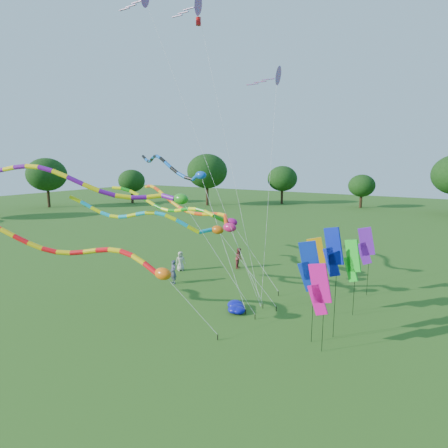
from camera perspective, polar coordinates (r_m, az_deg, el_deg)
The scene contains 20 objects.
ground at distance 20.47m, azimuth -6.12°, elevation -15.41°, with size 160.00×160.00×0.00m, color #245516.
tree_ring at distance 22.95m, azimuth 9.89°, elevation 1.86°, with size 119.79×115.72×9.69m.
tube_kite_red at distance 21.03m, azimuth -19.28°, elevation -4.36°, with size 13.36×3.93×5.88m.
tube_kite_orange at distance 27.72m, azimuth -4.86°, elevation 2.39°, with size 14.38×5.84×7.14m.
tube_kite_purple at distance 21.92m, azimuth -18.24°, elevation 5.53°, with size 14.95×5.91×9.06m.
tube_kite_blue at distance 26.74m, azimuth -7.92°, elevation 8.62°, with size 12.79×5.73×9.60m.
tube_kite_cyan at distance 22.20m, azimuth -9.74°, elevation 0.66°, with size 11.79×4.46×6.95m.
tube_kite_green at distance 26.73m, azimuth -6.04°, elevation 2.21°, with size 13.47×1.15×7.16m.
delta_kite_high_a at distance 29.50m, azimuth -4.14°, elevation 30.32°, with size 9.38×4.84×20.47m.
delta_kite_high_c at distance 26.91m, azimuth 8.08°, elevation 21.45°, with size 4.04×6.27×15.15m.
banner_pole_blue_b at distance 18.79m, azimuth 16.27°, elevation -4.17°, with size 1.14×0.40×5.56m.
banner_pole_orange at distance 21.20m, azimuth 13.81°, elevation -5.25°, with size 1.11×0.49×4.56m.
banner_pole_blue_a at distance 18.08m, azimuth 12.85°, elevation -6.34°, with size 1.16×0.25×5.02m.
banner_pole_green at distance 22.13m, azimuth 18.94°, elevation -5.32°, with size 1.10×0.53×4.38m.
banner_pole_violet at distance 25.51m, azimuth 20.78°, elevation -3.15°, with size 1.15×0.34×4.51m.
banner_pole_magenta_b at distance 17.61m, azimuth 14.30°, elevation -9.63°, with size 1.16×0.10×4.19m.
blue_nylon_heap at distance 22.17m, azimuth 1.95°, elevation -12.73°, with size 0.90×1.43×0.44m.
person_a at distance 29.82m, azimuth -6.64°, elevation -5.63°, with size 0.75×0.49×1.54m, color beige.
person_b at distance 26.87m, azimuth -7.73°, elevation -7.25°, with size 0.62×0.40×1.69m, color #444860.
person_c at distance 30.34m, azimuth 2.33°, elevation -5.19°, with size 0.81×0.63×1.66m, color maroon.
Camera 1 is at (11.45, -14.54, 8.74)m, focal length 30.00 mm.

